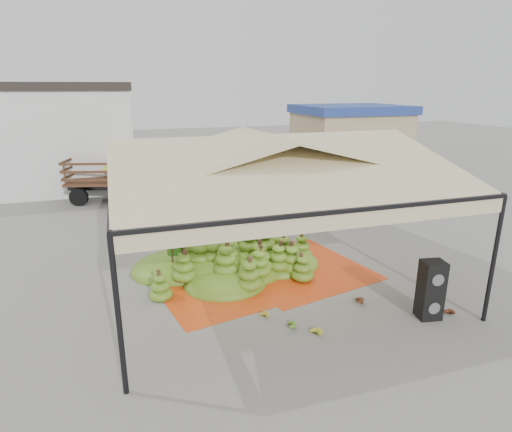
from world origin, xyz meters
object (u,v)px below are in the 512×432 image
object	(u,v)px
speaker_stack	(431,290)
truck_left	(140,174)
truck_right	(303,170)
vendor	(213,208)
banana_heap	(231,248)

from	to	relation	value
speaker_stack	truck_left	world-z (taller)	truck_left
truck_right	truck_left	bearing A→B (deg)	178.07
speaker_stack	truck_left	xyz separation A→B (m)	(-5.75, 13.23, 0.56)
speaker_stack	truck_right	xyz separation A→B (m)	(1.87, 11.52, 0.61)
vendor	truck_right	world-z (taller)	truck_right
banana_heap	truck_left	world-z (taller)	truck_left
speaker_stack	truck_left	bearing A→B (deg)	123.24
banana_heap	truck_left	size ratio (longest dim) A/B	0.92
vendor	truck_right	bearing A→B (deg)	-144.18
speaker_stack	vendor	xyz separation A→B (m)	(-3.39, 8.03, 0.08)
vendor	truck_right	xyz separation A→B (m)	(5.26, 3.48, 0.53)
vendor	truck_left	distance (m)	5.73
vendor	truck_right	distance (m)	6.33
vendor	truck_left	world-z (taller)	truck_left
banana_heap	speaker_stack	xyz separation A→B (m)	(3.69, -4.21, 0.08)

